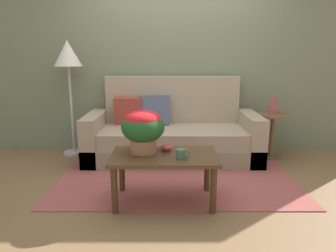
{
  "coord_description": "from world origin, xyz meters",
  "views": [
    {
      "loc": [
        -0.1,
        -3.28,
        1.35
      ],
      "look_at": [
        -0.1,
        0.02,
        0.59
      ],
      "focal_mm": 33.03,
      "sensor_mm": 36.0,
      "label": 1
    }
  ],
  "objects_px": {
    "couch": "(172,134)",
    "coffee_table": "(165,162)",
    "coffee_mug": "(182,154)",
    "snack_bowl": "(167,147)",
    "side_table": "(273,128)",
    "floor_lamp": "(69,60)",
    "potted_plant": "(144,127)",
    "table_vase": "(274,107)"
  },
  "relations": [
    {
      "from": "snack_bowl",
      "to": "potted_plant",
      "type": "bearing_deg",
      "value": -168.36
    },
    {
      "from": "floor_lamp",
      "to": "side_table",
      "type": "bearing_deg",
      "value": -3.56
    },
    {
      "from": "coffee_table",
      "to": "table_vase",
      "type": "height_order",
      "value": "table_vase"
    },
    {
      "from": "potted_plant",
      "to": "table_vase",
      "type": "xyz_separation_m",
      "value": [
        1.61,
        1.21,
        -0.01
      ]
    },
    {
      "from": "floor_lamp",
      "to": "coffee_mug",
      "type": "bearing_deg",
      "value": -47.54
    },
    {
      "from": "coffee_table",
      "to": "side_table",
      "type": "height_order",
      "value": "side_table"
    },
    {
      "from": "floor_lamp",
      "to": "potted_plant",
      "type": "xyz_separation_m",
      "value": [
        1.09,
        -1.38,
        -0.59
      ]
    },
    {
      "from": "couch",
      "to": "table_vase",
      "type": "distance_m",
      "value": 1.38
    },
    {
      "from": "side_table",
      "to": "floor_lamp",
      "type": "xyz_separation_m",
      "value": [
        -2.7,
        0.17,
        0.88
      ]
    },
    {
      "from": "coffee_mug",
      "to": "table_vase",
      "type": "height_order",
      "value": "table_vase"
    },
    {
      "from": "coffee_table",
      "to": "floor_lamp",
      "type": "height_order",
      "value": "floor_lamp"
    },
    {
      "from": "couch",
      "to": "coffee_table",
      "type": "relative_size",
      "value": 2.29
    },
    {
      "from": "coffee_table",
      "to": "potted_plant",
      "type": "distance_m",
      "value": 0.38
    },
    {
      "from": "couch",
      "to": "table_vase",
      "type": "xyz_separation_m",
      "value": [
        1.33,
        -0.0,
        0.38
      ]
    },
    {
      "from": "side_table",
      "to": "coffee_mug",
      "type": "relative_size",
      "value": 4.77
    },
    {
      "from": "potted_plant",
      "to": "coffee_mug",
      "type": "xyz_separation_m",
      "value": [
        0.35,
        -0.18,
        -0.2
      ]
    },
    {
      "from": "coffee_table",
      "to": "side_table",
      "type": "distance_m",
      "value": 1.92
    },
    {
      "from": "coffee_table",
      "to": "snack_bowl",
      "type": "distance_m",
      "value": 0.16
    },
    {
      "from": "coffee_table",
      "to": "floor_lamp",
      "type": "bearing_deg",
      "value": 131.27
    },
    {
      "from": "floor_lamp",
      "to": "couch",
      "type": "bearing_deg",
      "value": -7.12
    },
    {
      "from": "floor_lamp",
      "to": "potted_plant",
      "type": "distance_m",
      "value": 1.85
    },
    {
      "from": "coffee_table",
      "to": "side_table",
      "type": "relative_size",
      "value": 1.62
    },
    {
      "from": "side_table",
      "to": "floor_lamp",
      "type": "height_order",
      "value": "floor_lamp"
    },
    {
      "from": "floor_lamp",
      "to": "snack_bowl",
      "type": "height_order",
      "value": "floor_lamp"
    },
    {
      "from": "coffee_mug",
      "to": "snack_bowl",
      "type": "relative_size",
      "value": 1.13
    },
    {
      "from": "couch",
      "to": "snack_bowl",
      "type": "distance_m",
      "value": 1.18
    },
    {
      "from": "potted_plant",
      "to": "table_vase",
      "type": "distance_m",
      "value": 2.01
    },
    {
      "from": "coffee_mug",
      "to": "side_table",
      "type": "bearing_deg",
      "value": 47.69
    },
    {
      "from": "couch",
      "to": "side_table",
      "type": "relative_size",
      "value": 3.72
    },
    {
      "from": "side_table",
      "to": "snack_bowl",
      "type": "xyz_separation_m",
      "value": [
        -1.4,
        -1.17,
        0.08
      ]
    },
    {
      "from": "coffee_mug",
      "to": "snack_bowl",
      "type": "distance_m",
      "value": 0.26
    },
    {
      "from": "side_table",
      "to": "potted_plant",
      "type": "bearing_deg",
      "value": -143.09
    },
    {
      "from": "coffee_mug",
      "to": "snack_bowl",
      "type": "xyz_separation_m",
      "value": [
        -0.13,
        0.23,
        -0.01
      ]
    },
    {
      "from": "side_table",
      "to": "potted_plant",
      "type": "xyz_separation_m",
      "value": [
        -1.62,
        -1.21,
        0.29
      ]
    },
    {
      "from": "couch",
      "to": "potted_plant",
      "type": "height_order",
      "value": "couch"
    },
    {
      "from": "potted_plant",
      "to": "coffee_mug",
      "type": "relative_size",
      "value": 3.2
    },
    {
      "from": "potted_plant",
      "to": "table_vase",
      "type": "relative_size",
      "value": 1.71
    },
    {
      "from": "coffee_mug",
      "to": "couch",
      "type": "bearing_deg",
      "value": 92.81
    },
    {
      "from": "coffee_table",
      "to": "coffee_mug",
      "type": "relative_size",
      "value": 7.75
    },
    {
      "from": "table_vase",
      "to": "potted_plant",
      "type": "bearing_deg",
      "value": -143.03
    },
    {
      "from": "potted_plant",
      "to": "couch",
      "type": "bearing_deg",
      "value": 77.11
    },
    {
      "from": "coffee_table",
      "to": "floor_lamp",
      "type": "xyz_separation_m",
      "value": [
        -1.28,
        1.46,
        0.9
      ]
    }
  ]
}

